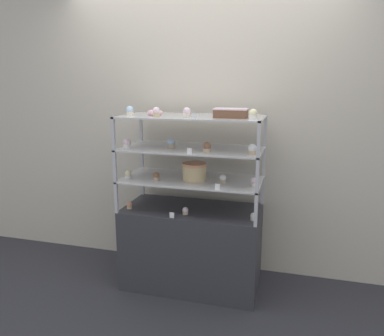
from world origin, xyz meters
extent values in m
plane|color=#2D2D33|center=(0.00, 0.00, 0.00)|extent=(20.00, 20.00, 0.00)
cube|color=beige|center=(0.00, 0.42, 1.30)|extent=(8.00, 0.05, 2.60)
cube|color=#333338|center=(0.00, 0.00, 0.34)|extent=(1.12, 0.56, 0.68)
cube|color=#B7B7BC|center=(-0.55, 0.27, 0.81)|extent=(0.02, 0.02, 0.25)
cube|color=#B7B7BC|center=(0.55, 0.27, 0.81)|extent=(0.02, 0.02, 0.25)
cube|color=#B7B7BC|center=(-0.55, -0.27, 0.81)|extent=(0.02, 0.02, 0.25)
cube|color=#B7B7BC|center=(0.55, -0.27, 0.81)|extent=(0.02, 0.02, 0.25)
cube|color=silver|center=(0.00, 0.00, 0.93)|extent=(1.12, 0.56, 0.01)
cube|color=#B7B7BC|center=(-0.55, 0.27, 1.06)|extent=(0.02, 0.02, 0.25)
cube|color=#B7B7BC|center=(0.55, 0.27, 1.06)|extent=(0.02, 0.02, 0.25)
cube|color=#B7B7BC|center=(-0.55, -0.27, 1.06)|extent=(0.02, 0.02, 0.25)
cube|color=#B7B7BC|center=(0.55, -0.27, 1.06)|extent=(0.02, 0.02, 0.25)
cube|color=silver|center=(0.00, 0.00, 1.19)|extent=(1.12, 0.56, 0.01)
cube|color=#B7B7BC|center=(-0.55, 0.27, 1.32)|extent=(0.02, 0.02, 0.25)
cube|color=#B7B7BC|center=(0.55, 0.27, 1.32)|extent=(0.02, 0.02, 0.25)
cube|color=#B7B7BC|center=(-0.55, -0.27, 1.32)|extent=(0.02, 0.02, 0.25)
cube|color=#B7B7BC|center=(0.55, -0.27, 1.32)|extent=(0.02, 0.02, 0.25)
cube|color=silver|center=(0.00, 0.00, 1.44)|extent=(1.12, 0.56, 0.01)
cylinder|color=#DBBC84|center=(0.03, -0.03, 1.00)|extent=(0.19, 0.19, 0.12)
cylinder|color=#E5996B|center=(0.03, -0.03, 1.07)|extent=(0.20, 0.20, 0.02)
cube|color=brown|center=(0.32, -0.07, 1.48)|extent=(0.24, 0.14, 0.06)
cube|color=silver|center=(0.32, -0.07, 1.51)|extent=(0.25, 0.15, 0.01)
cylinder|color=#CCB28C|center=(-0.50, -0.14, 0.70)|extent=(0.04, 0.04, 0.02)
sphere|color=#E5996B|center=(-0.50, -0.14, 0.72)|extent=(0.05, 0.05, 0.05)
cylinder|color=#CCB28C|center=(-0.01, -0.15, 0.70)|extent=(0.04, 0.04, 0.02)
sphere|color=silver|center=(-0.01, -0.15, 0.72)|extent=(0.05, 0.05, 0.05)
cylinder|color=beige|center=(0.52, -0.14, 0.70)|extent=(0.04, 0.04, 0.02)
sphere|color=white|center=(0.52, -0.14, 0.72)|extent=(0.05, 0.05, 0.05)
cube|color=white|center=(-0.09, -0.26, 0.71)|extent=(0.04, 0.00, 0.04)
cylinder|color=white|center=(-0.51, -0.11, 0.95)|extent=(0.05, 0.05, 0.02)
sphere|color=#F4EAB2|center=(-0.51, -0.11, 0.98)|extent=(0.05, 0.05, 0.05)
cylinder|color=#CCB28C|center=(-0.27, -0.11, 0.95)|extent=(0.05, 0.05, 0.02)
sphere|color=#8C5B42|center=(-0.27, -0.11, 0.98)|extent=(0.05, 0.05, 0.05)
cylinder|color=#CCB28C|center=(0.26, -0.05, 0.95)|extent=(0.05, 0.05, 0.02)
sphere|color=white|center=(0.26, -0.05, 0.98)|extent=(0.05, 0.05, 0.05)
cylinder|color=beige|center=(0.51, -0.08, 0.95)|extent=(0.05, 0.05, 0.02)
sphere|color=silver|center=(0.51, -0.08, 0.98)|extent=(0.05, 0.05, 0.05)
cube|color=white|center=(0.26, -0.26, 0.96)|extent=(0.04, 0.00, 0.04)
cylinder|color=white|center=(-0.50, -0.14, 1.21)|extent=(0.06, 0.06, 0.03)
sphere|color=silver|center=(-0.50, -0.14, 1.24)|extent=(0.06, 0.06, 0.06)
cylinder|color=#CCB28C|center=(-0.16, -0.05, 1.21)|extent=(0.06, 0.06, 0.03)
sphere|color=silver|center=(-0.16, -0.05, 1.24)|extent=(0.06, 0.06, 0.06)
cylinder|color=#CCB28C|center=(0.16, -0.15, 1.21)|extent=(0.06, 0.06, 0.03)
sphere|color=#8C5B42|center=(0.16, -0.15, 1.24)|extent=(0.06, 0.06, 0.06)
cylinder|color=#CCB28C|center=(0.49, -0.15, 1.21)|extent=(0.06, 0.06, 0.03)
sphere|color=white|center=(0.49, -0.15, 1.24)|extent=(0.06, 0.06, 0.06)
cube|color=white|center=(0.05, -0.26, 1.21)|extent=(0.04, 0.00, 0.04)
cylinder|color=beige|center=(-0.49, -0.09, 1.46)|extent=(0.05, 0.05, 0.03)
sphere|color=silver|center=(-0.49, -0.09, 1.49)|extent=(0.06, 0.06, 0.06)
cylinder|color=#CCB28C|center=(-0.24, -0.15, 1.46)|extent=(0.05, 0.05, 0.03)
sphere|color=silver|center=(-0.24, -0.15, 1.49)|extent=(0.06, 0.06, 0.06)
cylinder|color=beige|center=(-0.01, -0.12, 1.46)|extent=(0.05, 0.05, 0.03)
sphere|color=silver|center=(-0.01, -0.12, 1.49)|extent=(0.06, 0.06, 0.06)
cylinder|color=white|center=(0.49, -0.15, 1.46)|extent=(0.05, 0.05, 0.03)
sphere|color=#F4EAB2|center=(0.49, -0.15, 1.49)|extent=(0.06, 0.06, 0.06)
cube|color=white|center=(0.09, -0.26, 1.47)|extent=(0.04, 0.00, 0.04)
torus|color=#EFB2BC|center=(-0.31, 0.00, 1.47)|extent=(0.12, 0.12, 0.04)
camera|label=1|loc=(0.79, -2.84, 1.70)|focal=35.00mm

